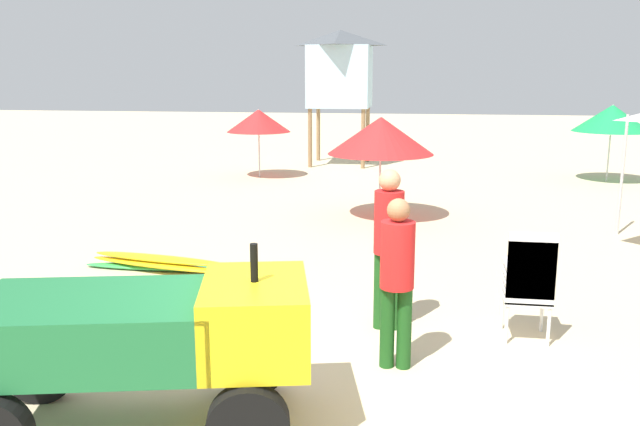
# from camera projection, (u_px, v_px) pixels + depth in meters

# --- Properties ---
(ground) EXTENTS (80.00, 80.00, 0.00)m
(ground) POSITION_uv_depth(u_px,v_px,m) (311.00, 396.00, 5.83)
(ground) COLOR beige
(utility_cart) EXTENTS (2.75, 1.78, 1.50)m
(utility_cart) POSITION_uv_depth(u_px,v_px,m) (151.00, 335.00, 5.14)
(utility_cart) COLOR #1E6B38
(utility_cart) RESTS_ON ground
(stacked_plastic_chairs) EXTENTS (0.48, 0.48, 1.20)m
(stacked_plastic_chairs) POSITION_uv_depth(u_px,v_px,m) (529.00, 277.00, 6.88)
(stacked_plastic_chairs) COLOR silver
(stacked_plastic_chairs) RESTS_ON ground
(surfboard_pile) EXTENTS (2.26, 0.68, 0.24)m
(surfboard_pile) POSITION_uv_depth(u_px,v_px,m) (159.00, 263.00, 9.43)
(surfboard_pile) COLOR green
(surfboard_pile) RESTS_ON ground
(lifeguard_near_right) EXTENTS (0.32, 0.32, 1.77)m
(lifeguard_near_right) POSITION_uv_depth(u_px,v_px,m) (389.00, 238.00, 7.17)
(lifeguard_near_right) COLOR #194C19
(lifeguard_near_right) RESTS_ON ground
(lifeguard_far_right) EXTENTS (0.32, 0.32, 1.64)m
(lifeguard_far_right) POSITION_uv_depth(u_px,v_px,m) (397.00, 272.00, 6.22)
(lifeguard_far_right) COLOR #194C19
(lifeguard_far_right) RESTS_ON ground
(lifeguard_tower) EXTENTS (1.98, 1.98, 3.97)m
(lifeguard_tower) POSITION_uv_depth(u_px,v_px,m) (340.00, 69.00, 19.81)
(lifeguard_tower) COLOR olive
(lifeguard_tower) RESTS_ON ground
(beach_umbrella_left) EXTENTS (1.92, 1.92, 1.96)m
(beach_umbrella_left) POSITION_uv_depth(u_px,v_px,m) (612.00, 118.00, 16.84)
(beach_umbrella_left) COLOR beige
(beach_umbrella_left) RESTS_ON ground
(beach_umbrella_mid) EXTENTS (2.01, 2.01, 1.95)m
(beach_umbrella_mid) POSITION_uv_depth(u_px,v_px,m) (381.00, 135.00, 12.56)
(beach_umbrella_mid) COLOR beige
(beach_umbrella_mid) RESTS_ON ground
(beach_umbrella_far) EXTENTS (1.69, 1.69, 1.80)m
(beach_umbrella_far) POSITION_uv_depth(u_px,v_px,m) (259.00, 121.00, 17.60)
(beach_umbrella_far) COLOR beige
(beach_umbrella_far) RESTS_ON ground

